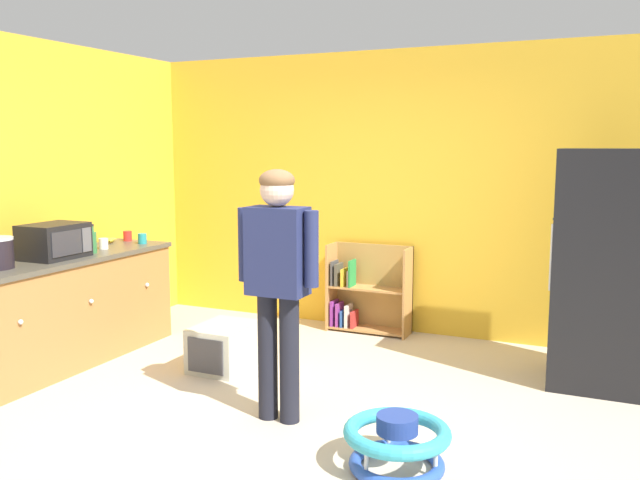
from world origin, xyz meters
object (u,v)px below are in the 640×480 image
kitchen_counter (62,310)px  red_cup (128,236)px  refrigerator (605,269)px  baby_walker (397,443)px  microwave (54,241)px  white_cup (103,244)px  banana_bunch (110,240)px  teal_cup (142,239)px  bookshelf (365,294)px  standing_person (278,270)px  green_glass_bottle (92,242)px  pet_carrier (224,347)px

kitchen_counter → red_cup: (-0.11, 0.96, 0.50)m
refrigerator → red_cup: (-4.19, -0.32, 0.06)m
baby_walker → microwave: size_ratio=1.26×
kitchen_counter → white_cup: size_ratio=22.55×
banana_bunch → white_cup: 0.39m
refrigerator → teal_cup: size_ratio=18.74×
white_cup → red_cup: size_ratio=1.00×
microwave → red_cup: (-0.13, 1.03, -0.09)m
kitchen_counter → teal_cup: size_ratio=22.55×
kitchen_counter → red_cup: bearing=96.3°
red_cup → bookshelf: bearing=26.1°
standing_person → teal_cup: bearing=150.0°
kitchen_counter → teal_cup: bearing=80.9°
kitchen_counter → teal_cup: 1.01m
banana_bunch → standing_person: bearing=-25.2°
kitchen_counter → bookshelf: size_ratio=2.52×
bookshelf → banana_bunch: size_ratio=5.37×
kitchen_counter → white_cup: (0.03, 0.48, 0.50)m
refrigerator → green_glass_bottle: size_ratio=7.24×
pet_carrier → banana_bunch: bearing=165.9°
microwave → red_cup: microwave is taller
red_cup → white_cup: bearing=-73.8°
baby_walker → banana_bunch: bearing=156.0°
baby_walker → white_cup: 3.36m
banana_bunch → baby_walker: bearing=-24.0°
bookshelf → microwave: bearing=-133.4°
bookshelf → red_cup: red_cup is taller
green_glass_bottle → banana_bunch: bearing=118.1°
teal_cup → banana_bunch: bearing=-167.9°
banana_bunch → green_glass_bottle: green_glass_bottle is taller
baby_walker → refrigerator: bearing=63.1°
banana_bunch → white_cup: bearing=-57.1°
bookshelf → banana_bunch: banana_bunch is taller
refrigerator → kitchen_counter: bearing=-162.5°
refrigerator → green_glass_bottle: 4.10m
green_glass_bottle → baby_walker: bearing=-17.0°
banana_bunch → pet_carrier: bearing=-14.1°
standing_person → banana_bunch: standing_person is taller
pet_carrier → microwave: bearing=-158.4°
microwave → green_glass_bottle: bearing=73.5°
green_glass_bottle → red_cup: size_ratio=2.59×
white_cup → red_cup: same height
banana_bunch → teal_cup: (0.32, 0.07, 0.02)m
baby_walker → red_cup: red_cup is taller
refrigerator → white_cup: refrigerator is taller
refrigerator → teal_cup: 3.96m
pet_carrier → green_glass_bottle: bearing=-171.4°
baby_walker → white_cup: white_cup is taller
red_cup → refrigerator: bearing=4.4°
teal_cup → white_cup: same height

